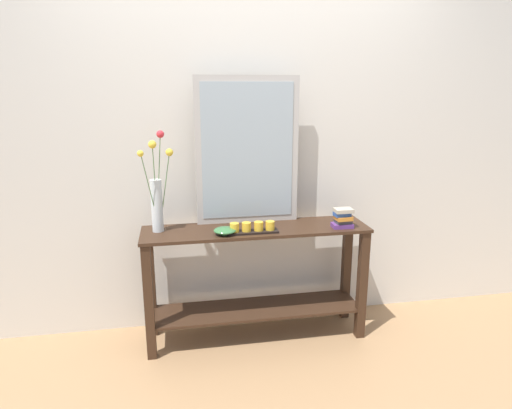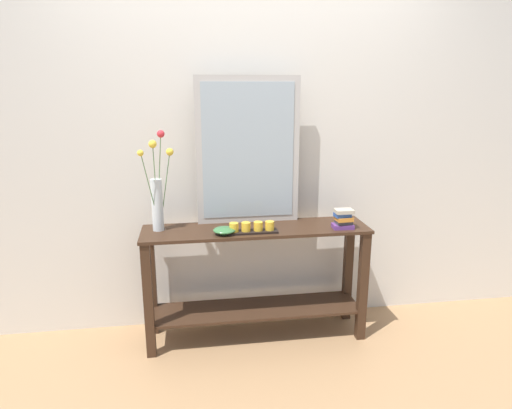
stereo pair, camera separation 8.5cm
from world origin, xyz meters
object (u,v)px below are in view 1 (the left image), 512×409
Objects in this scene: decorative_bowl at (225,231)px; book_stack at (343,218)px; console_table at (256,272)px; tall_vase_left at (157,195)px; mirror_leaning at (247,151)px; candle_tray at (252,228)px.

book_stack reaches higher than decorative_bowl.
tall_vase_left reaches higher than console_table.
console_table is 0.40m from decorative_bowl.
mirror_leaning reaches higher than tall_vase_left.
tall_vase_left is 1.95× the size of candle_tray.
candle_tray is (-0.04, -0.09, 0.33)m from console_table.
console_table is at bearing 24.47° from decorative_bowl.
console_table is at bearing -4.12° from tall_vase_left.
console_table is 0.78m from mirror_leaning.
candle_tray is at bearing 179.91° from book_stack.
candle_tray is at bearing -13.24° from tall_vase_left.
tall_vase_left reaches higher than decorative_bowl.
decorative_bowl reaches higher than console_table.
mirror_leaning reaches higher than book_stack.
mirror_leaning is 6.85× the size of decorative_bowl.
mirror_leaning is at bearing 53.31° from decorative_bowl.
decorative_bowl is at bearing -155.53° from console_table.
decorative_bowl is (-0.18, -0.24, -0.45)m from mirror_leaning.
candle_tray is 0.58m from book_stack.
mirror_leaning reaches higher than decorative_bowl.
mirror_leaning is 0.63m from tall_vase_left.
mirror_leaning is 7.07× the size of book_stack.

